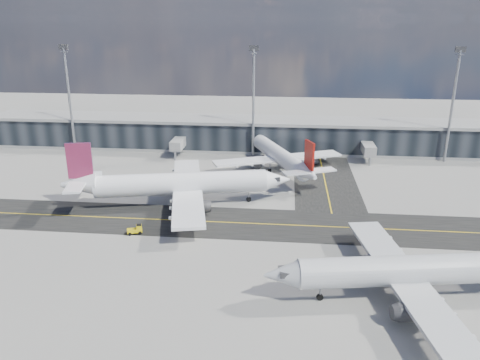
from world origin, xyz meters
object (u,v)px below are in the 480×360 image
Objects in this scene: airliner_af at (178,184)px; baggage_tug at (136,229)px; airliner_redtail at (281,156)px; service_van at (311,159)px; airliner_near at (417,270)px.

airliner_af reaches higher than baggage_tug.
airliner_redtail reaches higher than service_van.
baggage_tug is (-42.91, 15.07, -3.15)m from airliner_near.
airliner_near is 62.43m from service_van.
baggage_tug is 0.54× the size of service_van.
airliner_redtail is at bearing -156.94° from service_van.
airliner_af reaches higher than airliner_near.
baggage_tug is 56.16m from service_van.
airliner_af is 15.88× the size of baggage_tug.
service_van is at bearing 24.78° from airliner_redtail.
airliner_redtail is at bearing 127.82° from baggage_tug.
airliner_near is 14.38× the size of baggage_tug.
airliner_redtail is at bearing 127.98° from airliner_af.
airliner_near is (18.85, -52.75, 0.22)m from airliner_redtail.
service_van is at bearing 0.60° from airliner_near.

